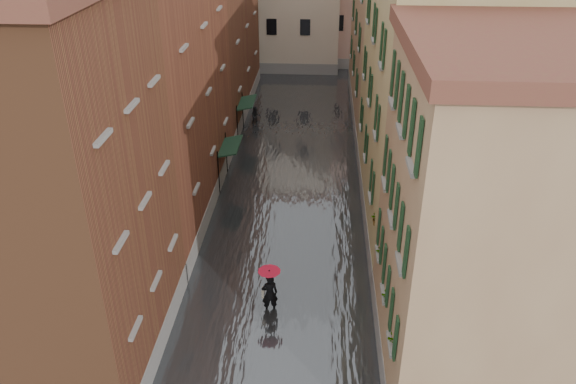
% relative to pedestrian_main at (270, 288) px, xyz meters
% --- Properties ---
extents(ground, '(120.00, 120.00, 0.00)m').
position_rel_pedestrian_main_xyz_m(ground, '(0.24, -0.57, -1.22)').
color(ground, '#5A595C').
rests_on(ground, ground).
extents(floodwater, '(10.00, 60.00, 0.20)m').
position_rel_pedestrian_main_xyz_m(floodwater, '(0.24, 12.43, -1.12)').
color(floodwater, '#3D4043').
rests_on(floodwater, ground).
extents(building_left_near, '(6.00, 8.00, 13.00)m').
position_rel_pedestrian_main_xyz_m(building_left_near, '(-6.76, -2.57, 5.28)').
color(building_left_near, brown).
rests_on(building_left_near, ground).
extents(building_left_mid, '(6.00, 14.00, 12.50)m').
position_rel_pedestrian_main_xyz_m(building_left_mid, '(-6.76, 8.43, 5.03)').
color(building_left_mid, brown).
rests_on(building_left_mid, ground).
extents(building_left_far, '(6.00, 16.00, 14.00)m').
position_rel_pedestrian_main_xyz_m(building_left_far, '(-6.76, 23.43, 5.78)').
color(building_left_far, brown).
rests_on(building_left_far, ground).
extents(building_right_near, '(6.00, 8.00, 11.50)m').
position_rel_pedestrian_main_xyz_m(building_right_near, '(7.24, -2.57, 4.53)').
color(building_right_near, '#906A4A').
rests_on(building_right_near, ground).
extents(building_right_mid, '(6.00, 14.00, 13.00)m').
position_rel_pedestrian_main_xyz_m(building_right_mid, '(7.24, 8.43, 5.28)').
color(building_right_mid, tan).
rests_on(building_right_mid, ground).
extents(building_right_far, '(6.00, 16.00, 11.50)m').
position_rel_pedestrian_main_xyz_m(building_right_far, '(7.24, 23.43, 4.53)').
color(building_right_far, '#906A4A').
rests_on(building_right_far, ground).
extents(awning_near, '(1.09, 2.76, 2.80)m').
position_rel_pedestrian_main_xyz_m(awning_near, '(-3.25, 10.96, 1.24)').
color(awning_near, '#173322').
rests_on(awning_near, ground).
extents(awning_far, '(1.09, 2.81, 2.80)m').
position_rel_pedestrian_main_xyz_m(awning_far, '(-3.24, 18.32, 1.24)').
color(awning_far, '#173322').
rests_on(awning_far, ground).
extents(window_planters, '(0.59, 8.07, 0.84)m').
position_rel_pedestrian_main_xyz_m(window_planters, '(4.36, -1.36, 2.29)').
color(window_planters, brown).
rests_on(window_planters, ground).
extents(pedestrian_main, '(0.92, 0.92, 2.06)m').
position_rel_pedestrian_main_xyz_m(pedestrian_main, '(0.00, 0.00, 0.00)').
color(pedestrian_main, black).
rests_on(pedestrian_main, ground).
extents(pedestrian_far, '(0.81, 0.69, 1.47)m').
position_rel_pedestrian_main_xyz_m(pedestrian_far, '(-2.88, 20.45, -0.49)').
color(pedestrian_far, black).
rests_on(pedestrian_far, ground).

